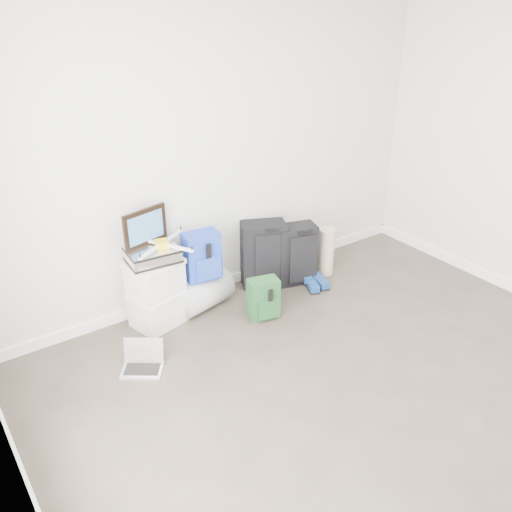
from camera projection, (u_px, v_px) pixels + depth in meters
ground at (424, 442)px, 3.57m from camera, size 5.00×5.00×0.00m
room_envelope at (468, 195)px, 2.79m from camera, size 4.52×5.02×2.71m
boxes_stack at (156, 293)px, 4.66m from camera, size 0.50×0.44×0.62m
briefcase at (153, 255)px, 4.50m from camera, size 0.44×0.34×0.12m
painting at (145, 227)px, 4.47m from camera, size 0.41×0.12×0.31m
drone at (162, 244)px, 4.48m from camera, size 0.54×0.54×0.05m
duffel_bag at (203, 292)px, 4.96m from camera, size 0.58×0.42×0.32m
blue_backpack at (202, 257)px, 4.77m from camera, size 0.33×0.26×0.44m
large_suitcase at (264, 254)px, 5.27m from camera, size 0.49×0.42×0.66m
green_backpack at (264, 299)px, 4.81m from camera, size 0.30×0.25×0.38m
carry_on at (296, 254)px, 5.32m from camera, size 0.43×0.34×0.61m
shoes at (316, 284)px, 5.34m from camera, size 0.28×0.26×0.08m
rolled_rug at (326, 252)px, 5.51m from camera, size 0.16×0.16×0.49m
laptop at (143, 362)px, 4.23m from camera, size 0.38×0.36×0.22m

